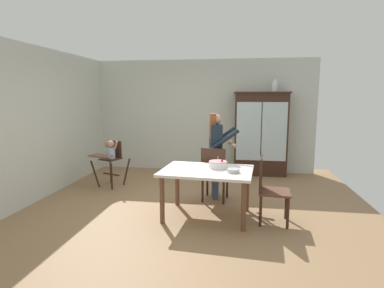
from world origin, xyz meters
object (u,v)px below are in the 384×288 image
adult_person (216,145)px  dining_chair_right_end (267,185)px  birthday_cake (218,165)px  serving_bowl (233,171)px  dining_chair_far_side (214,171)px  china_cabinet (261,134)px  dining_table (207,176)px  ceramic_vase (274,86)px  high_chair_with_toddler (111,155)px

adult_person → dining_chair_right_end: 1.35m
adult_person → birthday_cake: 0.81m
serving_bowl → dining_chair_far_side: dining_chair_far_side is taller
china_cabinet → dining_table: china_cabinet is taller
dining_table → ceramic_vase: bearing=66.2°
ceramic_vase → high_chair_with_toddler: ceramic_vase is taller
china_cabinet → dining_chair_far_side: bearing=-113.6°
china_cabinet → birthday_cake: bearing=-106.9°
ceramic_vase → birthday_cake: size_ratio=0.96×
birthday_cake → dining_chair_far_side: size_ratio=0.29×
serving_bowl → dining_chair_far_side: bearing=112.4°
adult_person → dining_table: (-0.06, -0.91, -0.33)m
ceramic_vase → serving_bowl: bearing=-106.0°
dining_table → birthday_cake: bearing=39.5°
high_chair_with_toddler → adult_person: size_ratio=0.62×
dining_chair_right_end → serving_bowl: bearing=100.7°
ceramic_vase → dining_table: size_ratio=0.19×
high_chair_with_toddler → dining_chair_far_side: 2.25m
adult_person → serving_bowl: (0.33, -1.04, -0.20)m
dining_chair_far_side → dining_chair_right_end: size_ratio=1.00×
adult_person → serving_bowl: adult_person is taller
birthday_cake → dining_chair_right_end: bearing=-15.1°
high_chair_with_toddler → birthday_cake: size_ratio=3.39×
adult_person → birthday_cake: size_ratio=5.47×
dining_table → dining_chair_far_side: (0.05, 0.70, -0.09)m
china_cabinet → dining_chair_far_side: (-0.90, -2.07, -0.42)m
ceramic_vase → dining_table: bearing=-113.8°
dining_chair_far_side → dining_chair_right_end: (0.84, -0.78, 0.00)m
ceramic_vase → dining_chair_right_end: (-0.34, -2.85, -1.49)m
china_cabinet → high_chair_with_toddler: 3.40m
serving_bowl → dining_chair_far_side: size_ratio=0.19×
adult_person → serving_bowl: 1.11m
china_cabinet → dining_chair_right_end: (-0.07, -2.85, -0.42)m
china_cabinet → serving_bowl: size_ratio=10.72×
china_cabinet → dining_chair_far_side: china_cabinet is taller
adult_person → dining_chair_right_end: size_ratio=1.59×
high_chair_with_toddler → birthday_cake: high_chair_with_toddler is taller
ceramic_vase → dining_chair_far_side: 2.81m
china_cabinet → dining_chair_right_end: 2.88m
ceramic_vase → dining_table: 3.35m
birthday_cake → ceramic_vase: bearing=68.0°
dining_table → serving_bowl: 0.43m
serving_bowl → dining_chair_far_side: 0.92m
dining_table → china_cabinet: bearing=71.0°
ceramic_vase → high_chair_with_toddler: 3.89m
dining_chair_far_side → serving_bowl: bearing=119.6°
adult_person → dining_chair_right_end: adult_person is taller
china_cabinet → dining_table: 2.95m
birthday_cake → serving_bowl: 0.35m
adult_person → dining_chair_far_side: adult_person is taller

